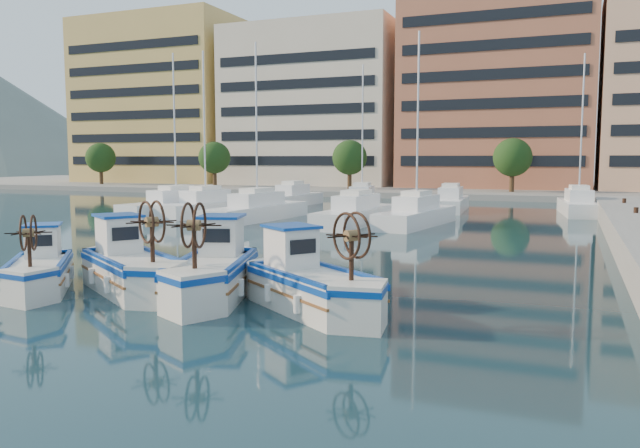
{
  "coord_description": "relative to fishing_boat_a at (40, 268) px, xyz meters",
  "views": [
    {
      "loc": [
        9.74,
        -14.65,
        4.04
      ],
      "look_at": [
        0.68,
        7.88,
        1.5
      ],
      "focal_mm": 35.0,
      "sensor_mm": 36.0,
      "label": 1
    }
  ],
  "objects": [
    {
      "name": "yacht_marina",
      "position": [
        1.73,
        27.93,
        -0.16
      ],
      "size": [
        38.75,
        21.94,
        11.5
      ],
      "color": "white",
      "rests_on": "ground"
    },
    {
      "name": "fishing_boat_d",
      "position": [
        8.76,
        0.75,
        0.08
      ],
      "size": [
        4.52,
        3.99,
        2.79
      ],
      "rotation": [
        0.0,
        0.0,
        0.94
      ],
      "color": "silver",
      "rests_on": "ground"
    },
    {
      "name": "waterfront",
      "position": [
        14.61,
        65.32,
        10.41
      ],
      "size": [
        180.0,
        40.0,
        25.6
      ],
      "color": "gray",
      "rests_on": "ground"
    },
    {
      "name": "fishing_boat_b",
      "position": [
        2.73,
        0.9,
        0.11
      ],
      "size": [
        4.74,
        4.03,
        2.9
      ],
      "rotation": [
        0.0,
        0.0,
        0.99
      ],
      "color": "silver",
      "rests_on": "ground"
    },
    {
      "name": "ground",
      "position": [
        5.37,
        0.28,
        -0.69
      ],
      "size": [
        300.0,
        300.0,
        0.0
      ],
      "primitive_type": "plane",
      "color": "#1B3B47",
      "rests_on": "ground"
    },
    {
      "name": "fishing_boat_a",
      "position": [
        0.0,
        0.0,
        0.0
      ],
      "size": [
        3.64,
        4.0,
        2.49
      ],
      "rotation": [
        0.0,
        0.0,
        0.67
      ],
      "color": "silver",
      "rests_on": "ground"
    },
    {
      "name": "fishing_boat_c",
      "position": [
        5.47,
        1.22,
        0.12
      ],
      "size": [
        3.2,
        4.85,
        2.93
      ],
      "rotation": [
        0.0,
        0.0,
        0.31
      ],
      "color": "silver",
      "rests_on": "ground"
    }
  ]
}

